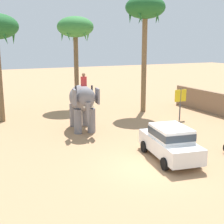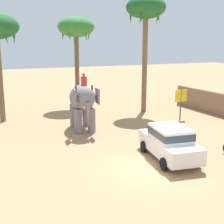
{
  "view_description": "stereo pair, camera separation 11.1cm",
  "coord_description": "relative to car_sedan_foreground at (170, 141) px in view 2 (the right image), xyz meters",
  "views": [
    {
      "loc": [
        -7.57,
        -11.54,
        5.72
      ],
      "look_at": [
        0.41,
        5.06,
        1.6
      ],
      "focal_mm": 49.7,
      "sensor_mm": 36.0,
      "label": 1
    },
    {
      "loc": [
        -7.47,
        -11.59,
        5.72
      ],
      "look_at": [
        0.41,
        5.06,
        1.6
      ],
      "focal_mm": 49.7,
      "sensor_mm": 36.0,
      "label": 2
    }
  ],
  "objects": [
    {
      "name": "ground_plane",
      "position": [
        -1.42,
        -0.49,
        -0.93
      ],
      "size": [
        120.0,
        120.0,
        0.0
      ],
      "primitive_type": "plane",
      "color": "tan"
    },
    {
      "name": "car_sedan_foreground",
      "position": [
        0.0,
        0.0,
        0.0
      ],
      "size": [
        2.38,
        4.33,
        1.7
      ],
      "color": "white",
      "rests_on": "ground"
    },
    {
      "name": "elephant_with_mahout",
      "position": [
        -2.07,
        6.86,
        1.06
      ],
      "size": [
        2.15,
        3.99,
        3.88
      ],
      "color": "slate",
      "rests_on": "ground"
    },
    {
      "name": "palm_tree_far_back",
      "position": [
        0.24,
        14.57,
        5.93
      ],
      "size": [
        3.2,
        3.2,
        7.98
      ],
      "color": "brown",
      "rests_on": "ground"
    },
    {
      "name": "palm_tree_leaning_seaward",
      "position": [
        4.6,
        10.13,
        7.23
      ],
      "size": [
        3.2,
        3.2,
        9.39
      ],
      "color": "brown",
      "rests_on": "ground"
    },
    {
      "name": "signboard_yellow",
      "position": [
        5.6,
        6.43,
        0.76
      ],
      "size": [
        1.0,
        0.1,
        2.4
      ],
      "color": "#4C4C51",
      "rests_on": "ground"
    }
  ]
}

